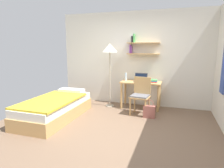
# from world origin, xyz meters

# --- Properties ---
(ground_plane) EXTENTS (5.28, 5.28, 0.00)m
(ground_plane) POSITION_xyz_m (0.00, 0.00, 0.00)
(ground_plane) COLOR brown
(wall_back) EXTENTS (4.40, 0.27, 2.60)m
(wall_back) POSITION_xyz_m (0.00, 2.02, 1.31)
(wall_back) COLOR silver
(wall_back) RESTS_ON ground_plane
(bed) EXTENTS (0.95, 1.97, 0.54)m
(bed) POSITION_xyz_m (-1.54, 0.30, 0.24)
(bed) COLOR tan
(bed) RESTS_ON ground_plane
(desk) EXTENTS (1.06, 0.52, 0.72)m
(desk) POSITION_xyz_m (0.20, 1.70, 0.59)
(desk) COLOR tan
(desk) RESTS_ON ground_plane
(desk_chair) EXTENTS (0.49, 0.46, 0.91)m
(desk_chair) POSITION_xyz_m (0.28, 1.22, 0.50)
(desk_chair) COLOR tan
(desk_chair) RESTS_ON ground_plane
(standing_lamp) EXTENTS (0.41, 0.41, 1.72)m
(standing_lamp) POSITION_xyz_m (-0.64, 1.58, 1.53)
(standing_lamp) COLOR #B2A893
(standing_lamp) RESTS_ON ground_plane
(laptop) EXTENTS (0.34, 0.23, 0.22)m
(laptop) POSITION_xyz_m (0.19, 1.71, 0.78)
(laptop) COLOR #2D2D33
(laptop) RESTS_ON desk
(water_bottle) EXTENTS (0.06, 0.06, 0.22)m
(water_bottle) POSITION_xyz_m (-0.22, 1.72, 0.84)
(water_bottle) COLOR silver
(water_bottle) RESTS_ON desk
(book_stack) EXTENTS (0.19, 0.21, 0.08)m
(book_stack) POSITION_xyz_m (0.54, 1.71, 0.76)
(book_stack) COLOR #D13D38
(book_stack) RESTS_ON desk
(handbag) EXTENTS (0.27, 0.12, 0.44)m
(handbag) POSITION_xyz_m (0.53, 1.00, 0.16)
(handbag) COLOR #99564C
(handbag) RESTS_ON ground_plane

